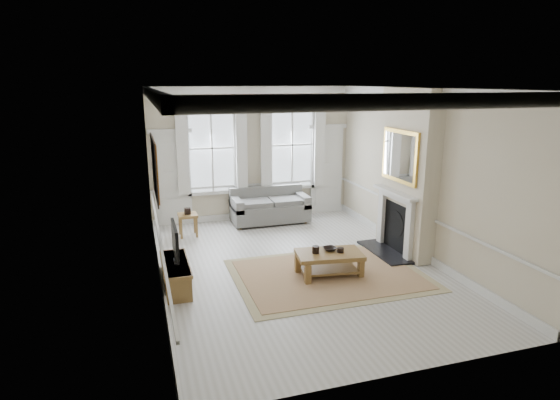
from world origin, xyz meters
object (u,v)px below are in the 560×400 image
object	(u,v)px
side_table	(188,219)
tv_stand	(176,275)
coffee_table	(329,257)
sofa	(269,208)

from	to	relation	value
side_table	tv_stand	size ratio (longest dim) A/B	0.40
coffee_table	tv_stand	size ratio (longest dim) A/B	0.98
coffee_table	tv_stand	bearing A→B (deg)	-178.62
side_table	coffee_table	xyz separation A→B (m)	(2.24, -3.10, -0.05)
side_table	sofa	bearing A→B (deg)	14.19
sofa	tv_stand	size ratio (longest dim) A/B	1.47
coffee_table	tv_stand	world-z (taller)	tv_stand
sofa	coffee_table	world-z (taller)	sofa
sofa	side_table	xyz separation A→B (m)	(-2.12, -0.54, 0.05)
sofa	coffee_table	bearing A→B (deg)	-88.09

